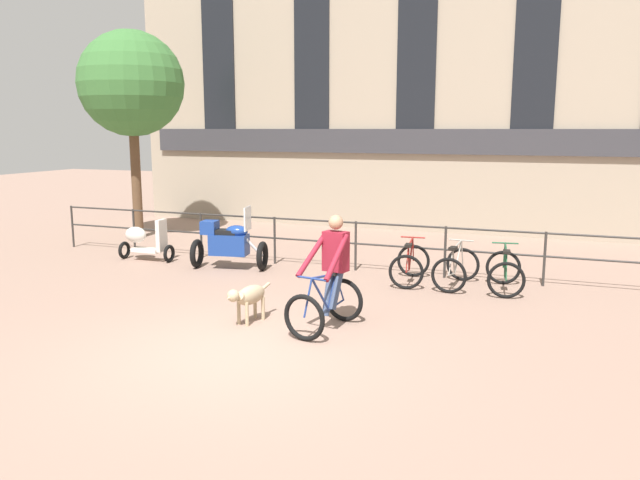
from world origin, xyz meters
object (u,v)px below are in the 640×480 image
Objects in this scene: cyclist_with_bike at (330,279)px; parked_bicycle_mid_left at (456,268)px; parked_motorcycle at (228,243)px; parked_bicycle_near_lamp at (410,265)px; parked_bicycle_mid_right at (505,272)px; parked_scooter at (144,240)px; dog at (248,296)px.

cyclist_with_bike is 3.49m from parked_bicycle_mid_left.
parked_motorcycle is 1.42× the size of parked_bicycle_mid_left.
parked_bicycle_near_lamp is 0.88m from parked_bicycle_mid_left.
parked_bicycle_mid_right is at bearing 174.91° from parked_bicycle_near_lamp.
parked_bicycle_near_lamp and parked_bicycle_mid_right have the same top height.
parked_scooter is (-7.88, -0.07, 0.10)m from parked_bicycle_mid_right.
cyclist_with_bike is 3.93m from parked_bicycle_mid_right.
dog is 0.60× the size of parked_motorcycle.
parked_bicycle_mid_left is (1.38, 3.18, -0.41)m from cyclist_with_bike.
dog is 3.86m from parked_motorcycle.
dog is (-1.25, -0.21, -0.34)m from cyclist_with_bike.
parked_bicycle_near_lamp is (0.50, 3.18, -0.41)m from cyclist_with_bike.
parked_motorcycle is 1.29× the size of parked_scooter.
cyclist_with_bike is 1.31m from dog.
parked_bicycle_mid_left is 0.89m from parked_bicycle_mid_right.
parked_scooter is at bearing -4.42° from parked_bicycle_near_lamp.
cyclist_with_bike is 1.46× the size of parked_bicycle_near_lamp.
parked_bicycle_near_lamp is at bearing -90.45° from parked_scooter.
parked_scooter is at bearing 162.48° from cyclist_with_bike.
parked_bicycle_mid_right is at bearing -98.56° from parked_motorcycle.
cyclist_with_bike is at bearing -141.95° from parked_motorcycle.
cyclist_with_bike is 4.53m from parked_motorcycle.
cyclist_with_bike reaches higher than parked_motorcycle.
parked_bicycle_near_lamp is (1.75, 3.39, -0.06)m from dog.
parked_scooter is (-6.11, -0.07, 0.10)m from parked_bicycle_near_lamp.
parked_bicycle_mid_left is at bearing -7.28° from parked_bicycle_mid_right.
dog is at bearing 57.57° from parked_bicycle_near_lamp.
parked_motorcycle is at bearing 149.88° from cyclist_with_bike.
parked_scooter reaches higher than parked_bicycle_near_lamp.
parked_bicycle_mid_right is (2.27, 3.18, -0.41)m from cyclist_with_bike.
parked_motorcycle is at bearing -5.53° from parked_bicycle_mid_right.
parked_scooter is (-4.35, 3.32, 0.04)m from dog.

